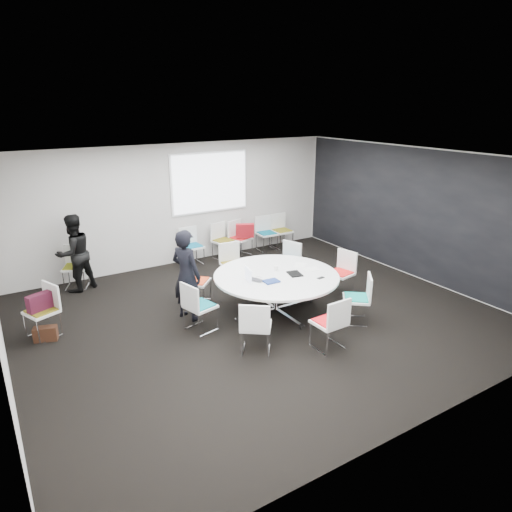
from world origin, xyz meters
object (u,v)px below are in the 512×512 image
chair_back_c (240,245)px  chair_spare_left (44,321)px  chair_ring_f (256,336)px  laptop (257,279)px  chair_back_d (266,240)px  maroon_bag (40,302)px  chair_ring_e (200,315)px  chair_back_e (282,237)px  person_main (186,275)px  person_back (74,253)px  cup (276,268)px  chair_ring_a (340,281)px  chair_ring_b (287,271)px  brown_bag (46,334)px  chair_ring_g (329,332)px  chair_ring_h (356,308)px  chair_back_a (192,253)px  chair_ring_c (233,272)px  chair_person_back (76,275)px  conference_table (276,284)px  chair_back_b (223,248)px  chair_ring_d (196,290)px

chair_back_c → chair_spare_left: bearing=3.2°
chair_ring_f → laptop: size_ratio=2.89×
chair_back_d → maroon_bag: size_ratio=2.20×
chair_ring_e → maroon_bag: size_ratio=2.20×
chair_back_e → person_main: 4.61m
person_back → cup: (3.01, -2.79, -0.02)m
chair_ring_a → chair_back_e: same height
chair_spare_left → chair_ring_b: bearing=-114.9°
person_back → brown_bag: size_ratio=4.42×
chair_ring_g → chair_ring_h: 1.09m
chair_back_a → laptop: bearing=84.6°
chair_ring_c → chair_back_c: size_ratio=1.00×
chair_back_d → laptop: chair_back_d is taller
chair_ring_b → person_main: size_ratio=0.54×
chair_person_back → conference_table: bearing=156.4°
chair_ring_b → chair_spare_left: same height
chair_back_a → maroon_bag: (-3.53, -1.94, 0.34)m
chair_back_a → person_main: (-1.22, -2.56, 0.54)m
cup → chair_ring_h: bearing=-56.3°
chair_back_b → brown_bag: 4.85m
chair_ring_f → laptop: chair_ring_f is taller
chair_ring_c → chair_back_e: (2.37, 1.60, 0.00)m
conference_table → chair_person_back: 4.27m
person_main → maroon_bag: person_main is taller
person_main → chair_ring_h: bearing=-149.5°
chair_ring_d → brown_bag: bearing=-44.8°
chair_ring_g → brown_bag: (-3.75, 2.60, -0.16)m
chair_back_a → brown_bag: bearing=28.6°
chair_ring_b → chair_ring_e: 2.65m
chair_ring_b → chair_back_d: size_ratio=1.00×
chair_spare_left → person_back: (0.87, 1.75, 0.52)m
chair_back_e → maroon_bag: bearing=17.8°
person_back → cup: size_ratio=17.66×
laptop → cup: 0.59m
chair_ring_d → person_back: size_ratio=0.55×
laptop → person_main: bearing=36.6°
chair_back_b → cup: chair_back_b is taller
chair_ring_b → chair_ring_g: size_ratio=1.00×
chair_ring_g → chair_back_e: (2.36, 4.70, 0.00)m
chair_ring_e → chair_back_a: size_ratio=1.00×
chair_ring_f → chair_back_d: (2.90, 4.20, 0.00)m
chair_ring_e → person_main: person_main is taller
laptop → chair_back_c: bearing=-47.3°
person_back → person_main: bearing=98.8°
chair_back_d → chair_spare_left: same height
chair_ring_e → chair_ring_f: size_ratio=1.00×
chair_back_c → chair_back_e: same height
chair_ring_f → maroon_bag: chair_ring_f is taller
chair_spare_left → person_main: (2.29, -0.62, 0.54)m
chair_ring_a → chair_ring_g: size_ratio=1.00×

